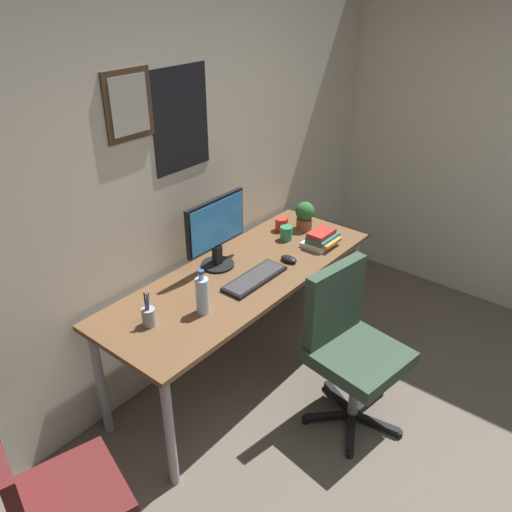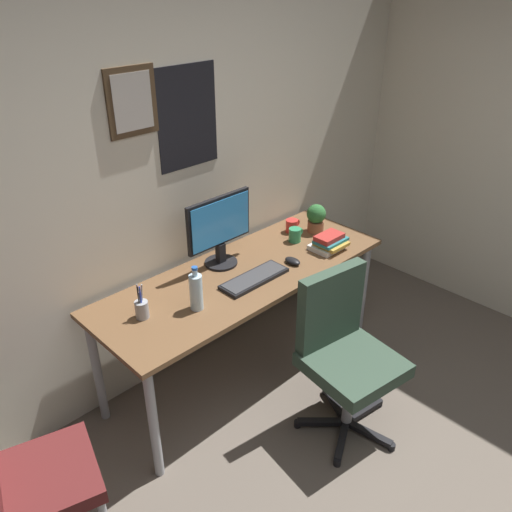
# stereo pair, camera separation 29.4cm
# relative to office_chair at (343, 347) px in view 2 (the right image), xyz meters

# --- Properties ---
(wall_back) EXTENTS (4.40, 0.10, 2.60)m
(wall_back) POSITION_rel_office_chair_xyz_m (-0.36, 1.10, 0.77)
(wall_back) COLOR beige
(wall_back) RESTS_ON ground_plane
(desk) EXTENTS (1.87, 0.67, 0.74)m
(desk) POSITION_rel_office_chair_xyz_m (-0.09, 0.69, 0.14)
(desk) COLOR brown
(desk) RESTS_ON ground_plane
(office_chair) EXTENTS (0.57, 0.57, 0.95)m
(office_chair) POSITION_rel_office_chair_xyz_m (0.00, 0.00, 0.00)
(office_chair) COLOR #334738
(office_chair) RESTS_ON ground_plane
(side_chair) EXTENTS (0.52, 0.52, 0.88)m
(side_chair) POSITION_rel_office_chair_xyz_m (-1.57, 0.43, -0.03)
(side_chair) COLOR #591E1E
(side_chair) RESTS_ON ground_plane
(monitor) EXTENTS (0.46, 0.20, 0.43)m
(monitor) POSITION_rel_office_chair_xyz_m (-0.12, 0.86, 0.45)
(monitor) COLOR black
(monitor) RESTS_ON desk
(keyboard) EXTENTS (0.43, 0.15, 0.03)m
(keyboard) POSITION_rel_office_chair_xyz_m (-0.11, 0.58, 0.23)
(keyboard) COLOR black
(keyboard) RESTS_ON desk
(computer_mouse) EXTENTS (0.06, 0.11, 0.04)m
(computer_mouse) POSITION_rel_office_chair_xyz_m (0.19, 0.56, 0.23)
(computer_mouse) COLOR black
(computer_mouse) RESTS_ON desk
(water_bottle) EXTENTS (0.07, 0.07, 0.25)m
(water_bottle) POSITION_rel_office_chair_xyz_m (-0.52, 0.59, 0.32)
(water_bottle) COLOR silver
(water_bottle) RESTS_ON desk
(coffee_mug_near) EXTENTS (0.12, 0.08, 0.09)m
(coffee_mug_near) POSITION_rel_office_chair_xyz_m (0.52, 0.86, 0.26)
(coffee_mug_near) COLOR red
(coffee_mug_near) RESTS_ON desk
(coffee_mug_far) EXTENTS (0.12, 0.08, 0.09)m
(coffee_mug_far) POSITION_rel_office_chair_xyz_m (0.43, 0.75, 0.26)
(coffee_mug_far) COLOR #2D8C59
(coffee_mug_far) RESTS_ON desk
(potted_plant) EXTENTS (0.13, 0.13, 0.19)m
(potted_plant) POSITION_rel_office_chair_xyz_m (0.64, 0.75, 0.32)
(potted_plant) COLOR brown
(potted_plant) RESTS_ON desk
(pen_cup) EXTENTS (0.07, 0.07, 0.20)m
(pen_cup) POSITION_rel_office_chair_xyz_m (-0.77, 0.73, 0.27)
(pen_cup) COLOR #9EA0A5
(pen_cup) RESTS_ON desk
(book_stack_left) EXTENTS (0.22, 0.19, 0.10)m
(book_stack_left) POSITION_rel_office_chair_xyz_m (0.50, 0.52, 0.26)
(book_stack_left) COLOR silver
(book_stack_left) RESTS_ON desk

